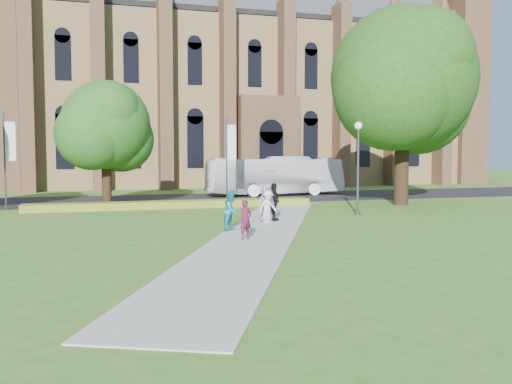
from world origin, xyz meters
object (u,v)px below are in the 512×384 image
object	(u,v)px
large_tree	(403,79)
tour_coach	(275,176)
pedestrian_0	(246,220)
streetlamp	(358,156)

from	to	relation	value
large_tree	tour_coach	size ratio (longest dim) A/B	1.16
pedestrian_0	streetlamp	bearing A→B (deg)	11.99
large_tree	tour_coach	xyz separation A→B (m)	(-5.42, 10.39, -6.76)
tour_coach	pedestrian_0	size ratio (longest dim) A/B	7.16
large_tree	tour_coach	world-z (taller)	large_tree
streetlamp	pedestrian_0	size ratio (longest dim) A/B	3.30
streetlamp	large_tree	distance (m)	8.73
large_tree	tour_coach	bearing A→B (deg)	117.55
large_tree	pedestrian_0	distance (m)	19.98
large_tree	pedestrian_0	xyz separation A→B (m)	(-14.18, -11.89, -7.53)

